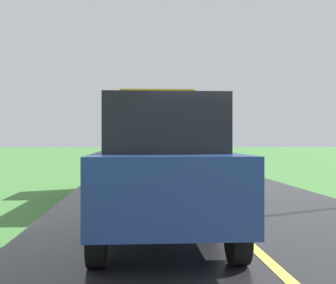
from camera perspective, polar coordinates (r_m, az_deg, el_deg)
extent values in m
cube|color=#2D2D30|center=(11.76, -1.07, -3.56)|extent=(0.90, 5.51, 0.24)
cube|color=brown|center=(11.75, -1.07, -2.59)|extent=(2.30, 5.80, 0.20)
cube|color=gold|center=(13.69, -1.47, 2.20)|extent=(2.10, 1.90, 1.90)
cube|color=black|center=(14.66, -1.63, 3.36)|extent=(1.78, 0.02, 0.76)
cube|color=#232328|center=(10.76, -6.72, 0.62)|extent=(0.08, 3.85, 1.10)
cube|color=#232328|center=(10.88, 5.04, 0.61)|extent=(0.08, 3.85, 1.10)
cube|color=#232328|center=(8.88, -0.15, 0.71)|extent=(2.30, 0.08, 1.10)
cube|color=#232328|center=(12.65, -1.27, 0.55)|extent=(2.30, 0.08, 1.10)
cylinder|color=black|center=(13.56, -5.89, -3.49)|extent=(0.28, 1.00, 1.00)
cylinder|color=black|center=(13.65, 2.97, -3.47)|extent=(0.28, 1.00, 1.00)
cylinder|color=black|center=(10.18, -6.55, -4.71)|extent=(0.28, 1.00, 1.00)
cylinder|color=black|center=(10.30, 5.24, -4.65)|extent=(0.28, 1.00, 1.00)
ellipsoid|color=#83BC37|center=(12.19, 2.23, 0.44)|extent=(0.55, 0.66, 0.37)
ellipsoid|color=#81C631|center=(9.48, 2.46, -1.74)|extent=(0.52, 0.60, 0.40)
ellipsoid|color=#91B927|center=(9.88, -1.90, -1.30)|extent=(0.45, 0.46, 0.40)
ellipsoid|color=#89C024|center=(10.78, -4.36, 0.46)|extent=(0.58, 0.70, 0.47)
ellipsoid|color=#8DB123|center=(9.65, -4.81, 0.55)|extent=(0.47, 0.43, 0.51)
ellipsoid|color=#87B51F|center=(11.19, -2.73, -1.22)|extent=(0.52, 0.54, 0.49)
ellipsoid|color=#87B127|center=(11.28, -1.40, -1.26)|extent=(0.42, 0.40, 0.46)
ellipsoid|color=#87B826|center=(9.20, -0.68, 0.47)|extent=(0.51, 0.65, 0.41)
cube|color=navy|center=(6.30, -0.80, -4.84)|extent=(1.70, 4.10, 0.80)
cube|color=black|center=(6.08, -0.70, 2.06)|extent=(1.44, 2.05, 0.70)
cylinder|color=black|center=(7.62, -7.17, -7.72)|extent=(0.20, 0.64, 0.64)
cylinder|color=black|center=(7.69, 4.47, -7.65)|extent=(0.20, 0.64, 0.64)
cylinder|color=black|center=(5.12, -8.82, -11.61)|extent=(0.20, 0.64, 0.64)
cylinder|color=black|center=(5.22, 8.62, -11.38)|extent=(0.20, 0.64, 0.64)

